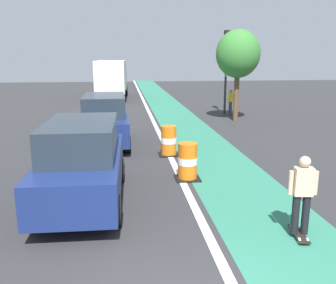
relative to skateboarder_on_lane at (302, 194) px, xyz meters
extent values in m
cube|color=#2D755B|center=(-0.30, 9.74, -0.91)|extent=(2.50, 80.00, 0.01)
cube|color=silver|center=(-1.80, 9.74, -0.91)|extent=(0.20, 80.00, 0.01)
cube|color=black|center=(0.00, 0.00, -0.84)|extent=(0.33, 0.82, 0.02)
cylinder|color=silver|center=(-0.04, 0.27, -0.86)|extent=(0.06, 0.11, 0.11)
cylinder|color=silver|center=(0.11, 0.25, -0.86)|extent=(0.06, 0.11, 0.11)
cylinder|color=silver|center=(-0.11, -0.25, -0.86)|extent=(0.06, 0.11, 0.11)
cylinder|color=silver|center=(0.04, -0.27, -0.86)|extent=(0.06, 0.11, 0.11)
cylinder|color=black|center=(-0.10, 0.01, -0.42)|extent=(0.15, 0.15, 0.82)
cylinder|color=black|center=(0.10, -0.01, -0.42)|extent=(0.15, 0.15, 0.82)
cube|color=beige|center=(0.00, 0.00, 0.27)|extent=(0.39, 0.27, 0.56)
cylinder|color=beige|center=(-0.24, 0.03, 0.24)|extent=(0.09, 0.09, 0.48)
cylinder|color=beige|center=(0.24, -0.03, 0.24)|extent=(0.09, 0.09, 0.48)
sphere|color=beige|center=(0.00, 0.00, 0.67)|extent=(0.22, 0.22, 0.22)
cube|color=navy|center=(-4.48, 2.40, -0.12)|extent=(1.94, 4.64, 0.90)
cube|color=#232D38|center=(-4.48, 2.40, 0.73)|extent=(1.68, 2.89, 0.80)
cylinder|color=black|center=(-5.26, 3.84, -0.57)|extent=(0.29, 0.69, 0.68)
cylinder|color=black|center=(-3.62, 3.81, -0.57)|extent=(0.29, 0.69, 0.68)
cylinder|color=black|center=(-5.33, 0.99, -0.57)|extent=(0.29, 0.69, 0.68)
cylinder|color=black|center=(-3.69, 0.95, -0.57)|extent=(0.29, 0.69, 0.68)
cube|color=navy|center=(-4.21, 8.52, -0.12)|extent=(1.93, 4.63, 0.90)
cube|color=#232D38|center=(-4.21, 8.52, 0.73)|extent=(1.67, 2.88, 0.80)
cylinder|color=black|center=(-5.06, 9.93, -0.57)|extent=(0.29, 0.69, 0.68)
cylinder|color=black|center=(-3.42, 9.96, -0.57)|extent=(0.29, 0.69, 0.68)
cylinder|color=black|center=(-5.01, 7.08, -0.57)|extent=(0.29, 0.69, 0.68)
cylinder|color=black|center=(-3.37, 7.11, -0.57)|extent=(0.29, 0.69, 0.68)
cylinder|color=orange|center=(-1.61, 3.81, -0.66)|extent=(0.56, 0.56, 0.42)
cylinder|color=white|center=(-1.61, 3.81, -0.35)|extent=(0.57, 0.57, 0.21)
cylinder|color=orange|center=(-1.61, 3.81, -0.03)|extent=(0.56, 0.56, 0.42)
cube|color=black|center=(-1.61, 3.81, -0.89)|extent=(0.73, 0.73, 0.04)
cylinder|color=orange|center=(-1.83, 6.56, -0.66)|extent=(0.56, 0.56, 0.42)
cylinder|color=white|center=(-1.83, 6.56, -0.35)|extent=(0.57, 0.57, 0.21)
cylinder|color=orange|center=(-1.83, 6.56, -0.03)|extent=(0.56, 0.56, 0.42)
cube|color=black|center=(-1.83, 6.56, -0.89)|extent=(0.73, 0.73, 0.04)
cube|color=silver|center=(-4.38, 24.56, 1.07)|extent=(2.52, 5.69, 2.50)
cube|color=#B21E19|center=(-4.23, 28.41, 0.62)|extent=(2.27, 1.99, 2.10)
cylinder|color=black|center=(-5.26, 28.25, -0.43)|extent=(0.34, 0.97, 0.96)
cylinder|color=black|center=(-3.21, 28.17, -0.43)|extent=(0.34, 0.97, 0.96)
cylinder|color=black|center=(-5.47, 23.21, -0.43)|extent=(0.34, 0.97, 0.96)
cylinder|color=black|center=(-3.41, 23.12, -0.43)|extent=(0.34, 0.97, 0.96)
cylinder|color=#2D2D2D|center=(2.90, 16.00, 1.19)|extent=(0.14, 0.14, 4.20)
cube|color=black|center=(2.90, 16.00, 3.74)|extent=(0.32, 0.32, 0.90)
sphere|color=red|center=(3.07, 16.00, 4.00)|extent=(0.16, 0.16, 0.16)
sphere|color=green|center=(3.07, 16.00, 3.48)|extent=(0.16, 0.16, 0.16)
cylinder|color=#33333D|center=(3.05, 15.28, -0.48)|extent=(0.20, 0.20, 0.86)
cube|color=gold|center=(3.05, 15.28, 0.22)|extent=(0.34, 0.20, 0.54)
sphere|color=#9E7051|center=(3.05, 15.28, 0.60)|extent=(0.20, 0.20, 0.20)
cylinder|color=brown|center=(2.81, 13.41, 0.39)|extent=(0.28, 0.28, 2.60)
ellipsoid|color=#387A33|center=(2.81, 13.41, 2.79)|extent=(2.40, 2.40, 2.60)
camera|label=1|loc=(-3.44, -6.38, 2.64)|focal=39.07mm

